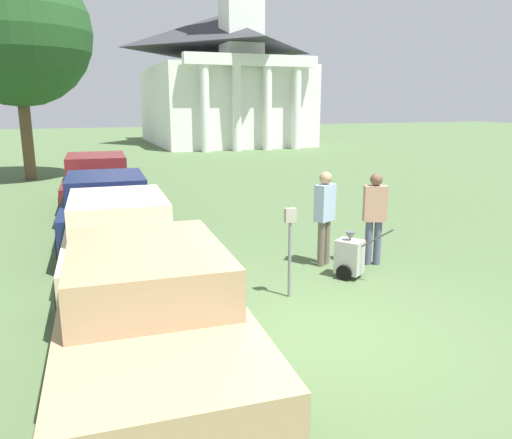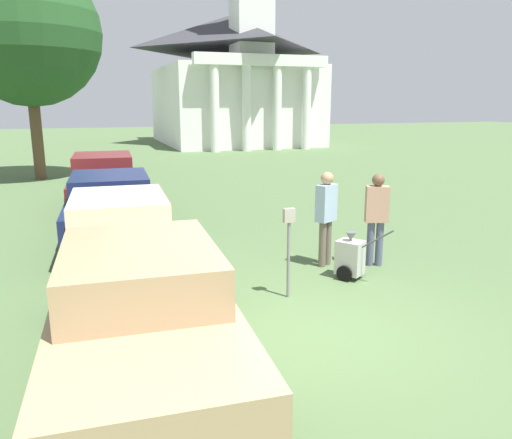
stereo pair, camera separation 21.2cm
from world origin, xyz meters
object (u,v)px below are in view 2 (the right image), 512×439
(parking_meter, at_px, (289,236))
(person_worker, at_px, (326,213))
(parked_car_cream, at_px, (121,240))
(parked_car_navy, at_px, (111,208))
(parked_car_maroon, at_px, (104,183))
(parked_car_tan, at_px, (142,311))
(church, at_px, (233,70))
(person_supervisor, at_px, (376,214))
(equipment_cart, at_px, (350,257))

(parking_meter, relative_size, person_worker, 0.81)
(parked_car_cream, bearing_deg, person_worker, -5.03)
(parked_car_navy, height_order, parked_car_maroon, parked_car_maroon)
(parked_car_maroon, xyz_separation_m, parking_meter, (2.44, -8.21, 0.27))
(parked_car_tan, distance_m, church, 33.67)
(parked_car_tan, relative_size, parked_car_maroon, 0.98)
(person_supervisor, bearing_deg, church, -79.29)
(parked_car_navy, bearing_deg, parked_car_cream, -87.19)
(parked_car_tan, bearing_deg, church, 74.54)
(parked_car_navy, bearing_deg, person_supervisor, -35.47)
(parked_car_tan, relative_size, church, 0.22)
(parked_car_tan, distance_m, parked_car_navy, 6.08)
(parked_car_cream, distance_m, person_worker, 3.77)
(person_worker, distance_m, person_supervisor, 0.95)
(person_worker, bearing_deg, parking_meter, 15.69)
(equipment_cart, bearing_deg, church, 41.69)
(parked_car_tan, distance_m, parked_car_maroon, 9.70)
(parked_car_navy, height_order, parking_meter, parked_car_navy)
(parked_car_maroon, bearing_deg, parking_meter, -70.62)
(person_supervisor, height_order, church, church)
(parked_car_cream, bearing_deg, parked_car_navy, 92.81)
(parked_car_navy, bearing_deg, equipment_cart, -44.45)
(parked_car_tan, distance_m, parked_car_cream, 3.25)
(parked_car_maroon, bearing_deg, parked_car_navy, -87.18)
(person_worker, distance_m, church, 30.02)
(parking_meter, bearing_deg, equipment_cart, 18.62)
(parked_car_cream, height_order, parking_meter, parked_car_cream)
(person_worker, relative_size, equipment_cart, 1.81)
(person_supervisor, bearing_deg, parked_car_navy, -16.28)
(parked_car_cream, bearing_deg, church, 72.61)
(parked_car_cream, bearing_deg, person_supervisor, -7.16)
(equipment_cart, bearing_deg, person_supervisor, -4.47)
(parked_car_navy, bearing_deg, parking_meter, -59.20)
(parked_car_cream, height_order, person_worker, person_worker)
(church, bearing_deg, equipment_cart, -102.60)
(parked_car_cream, bearing_deg, parked_car_maroon, 92.82)
(equipment_cart, bearing_deg, parked_car_maroon, 80.53)
(parked_car_maroon, height_order, church, church)
(person_supervisor, bearing_deg, parked_car_maroon, -35.53)
(parked_car_cream, xyz_separation_m, parked_car_navy, (0.00, 2.83, 0.00))
(person_worker, height_order, church, church)
(parked_car_navy, distance_m, church, 28.03)
(person_supervisor, height_order, equipment_cart, person_supervisor)
(parked_car_cream, xyz_separation_m, church, (10.46, 28.41, 4.70))
(equipment_cart, distance_m, church, 30.85)
(parked_car_tan, relative_size, person_worker, 2.86)
(parked_car_cream, distance_m, church, 30.64)
(parked_car_navy, distance_m, parked_car_maroon, 3.61)
(parked_car_navy, xyz_separation_m, person_supervisor, (4.62, -3.65, 0.31))
(parked_car_tan, relative_size, parking_meter, 3.54)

